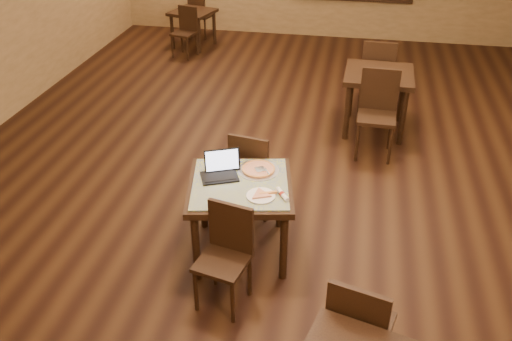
% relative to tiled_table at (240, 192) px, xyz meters
% --- Properties ---
extents(ground, '(10.00, 10.00, 0.00)m').
position_rel_tiled_table_xyz_m(ground, '(0.17, 1.78, -0.66)').
color(ground, black).
rests_on(ground, ground).
extents(tiled_table, '(1.08, 1.08, 0.76)m').
position_rel_tiled_table_xyz_m(tiled_table, '(0.00, 0.00, 0.00)').
color(tiled_table, black).
rests_on(tiled_table, ground).
extents(chair_main_near, '(0.47, 0.47, 0.90)m').
position_rel_tiled_table_xyz_m(chair_main_near, '(0.02, -0.62, -0.15)').
color(chair_main_near, black).
rests_on(chair_main_near, ground).
extents(chair_main_far, '(0.48, 0.48, 0.95)m').
position_rel_tiled_table_xyz_m(chair_main_far, '(-0.01, 0.62, -0.13)').
color(chair_main_far, black).
rests_on(chair_main_far, ground).
extents(laptop, '(0.39, 0.37, 0.22)m').
position_rel_tiled_table_xyz_m(laptop, '(-0.20, 0.10, 0.16)').
color(laptop, black).
rests_on(laptop, tiled_table).
extents(plate, '(0.25, 0.25, 0.01)m').
position_rel_tiled_table_xyz_m(plate, '(0.22, -0.18, 0.11)').
color(plate, white).
rests_on(plate, tiled_table).
extents(pizza_slice, '(0.26, 0.26, 0.02)m').
position_rel_tiled_table_xyz_m(pizza_slice, '(0.22, -0.18, 0.13)').
color(pizza_slice, beige).
rests_on(pizza_slice, plate).
extents(pizza_pan, '(0.39, 0.39, 0.01)m').
position_rel_tiled_table_xyz_m(pizza_pan, '(0.12, 0.24, 0.11)').
color(pizza_pan, silver).
rests_on(pizza_pan, tiled_table).
extents(pizza_whole, '(0.31, 0.31, 0.02)m').
position_rel_tiled_table_xyz_m(pizza_whole, '(0.12, 0.24, 0.12)').
color(pizza_whole, beige).
rests_on(pizza_whole, pizza_pan).
extents(spatula, '(0.18, 0.23, 0.01)m').
position_rel_tiled_table_xyz_m(spatula, '(0.14, 0.22, 0.13)').
color(spatula, silver).
rests_on(spatula, pizza_whole).
extents(napkin_roll, '(0.14, 0.18, 0.04)m').
position_rel_tiled_table_xyz_m(napkin_roll, '(0.40, -0.14, 0.12)').
color(napkin_roll, white).
rests_on(napkin_roll, tiled_table).
extents(other_table_a, '(0.89, 0.89, 0.81)m').
position_rel_tiled_table_xyz_m(other_table_a, '(1.22, 2.82, 0.02)').
color(other_table_a, black).
rests_on(other_table_a, ground).
extents(other_table_a_chair_near, '(0.47, 0.47, 1.05)m').
position_rel_tiled_table_xyz_m(other_table_a_chair_near, '(1.22, 2.20, -0.07)').
color(other_table_a_chair_near, black).
rests_on(other_table_a_chair_near, ground).
extents(other_table_a_chair_far, '(0.47, 0.47, 1.05)m').
position_rel_tiled_table_xyz_m(other_table_a_chair_far, '(1.21, 3.43, -0.07)').
color(other_table_a_chair_far, black).
rests_on(other_table_a_chair_far, ground).
extents(other_table_b, '(0.87, 0.87, 0.67)m').
position_rel_tiled_table_xyz_m(other_table_b, '(-2.15, 5.70, -0.10)').
color(other_table_b, black).
rests_on(other_table_b, ground).
extents(other_table_b_chair_near, '(0.46, 0.46, 0.87)m').
position_rel_tiled_table_xyz_m(other_table_b_chair_near, '(-2.13, 5.20, -0.17)').
color(other_table_b_chair_near, black).
rests_on(other_table_b_chair_near, ground).
extents(other_table_b_chair_far, '(0.46, 0.46, 0.87)m').
position_rel_tiled_table_xyz_m(other_table_b_chair_far, '(-2.17, 6.21, -0.17)').
color(other_table_b_chair_far, black).
rests_on(other_table_b_chair_far, ground).
extents(other_table_c_chair_far, '(0.51, 0.51, 0.96)m').
position_rel_tiled_table_xyz_m(other_table_c_chair_far, '(1.10, -1.27, -0.12)').
color(other_table_c_chair_far, black).
rests_on(other_table_c_chair_far, ground).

